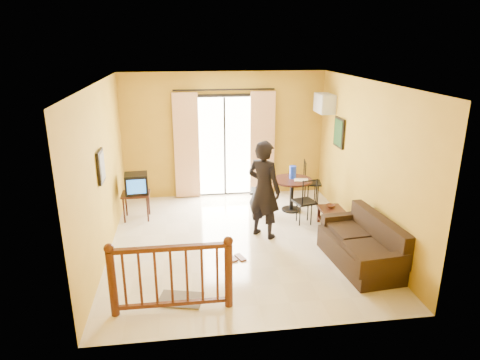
{
  "coord_description": "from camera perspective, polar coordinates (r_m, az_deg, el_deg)",
  "views": [
    {
      "loc": [
        -0.93,
        -6.87,
        3.45
      ],
      "look_at": [
        0.04,
        0.2,
        1.09
      ],
      "focal_mm": 32.0,
      "sensor_mm": 36.0,
      "label": 1
    }
  ],
  "objects": [
    {
      "name": "ground",
      "position": [
        7.74,
        -0.1,
        -8.2
      ],
      "size": [
        5.0,
        5.0,
        0.0
      ],
      "primitive_type": "plane",
      "color": "beige",
      "rests_on": "ground"
    },
    {
      "name": "dining_table",
      "position": [
        8.97,
        6.95,
        -0.79
      ],
      "size": [
        0.82,
        0.82,
        0.69
      ],
      "color": "black",
      "rests_on": "ground"
    },
    {
      "name": "stair_balustrade",
      "position": [
        5.75,
        -9.16,
        -12.13
      ],
      "size": [
        1.63,
        0.13,
        1.04
      ],
      "color": "#471E0F",
      "rests_on": "ground"
    },
    {
      "name": "balcony_door",
      "position": [
        9.61,
        -2.05,
        4.64
      ],
      "size": [
        2.25,
        0.14,
        2.46
      ],
      "color": "black",
      "rests_on": "ground"
    },
    {
      "name": "picture_left",
      "position": [
        7.05,
        -18.04,
        1.72
      ],
      "size": [
        0.05,
        0.42,
        0.52
      ],
      "color": "black",
      "rests_on": "room_shell"
    },
    {
      "name": "dining_chairs",
      "position": [
        9.07,
        6.85,
        -4.21
      ],
      "size": [
        1.71,
        1.57,
        0.95
      ],
      "color": "black",
      "rests_on": "ground"
    },
    {
      "name": "botanical_print",
      "position": [
        8.93,
        13.06,
        6.18
      ],
      "size": [
        0.05,
        0.5,
        0.6
      ],
      "color": "black",
      "rests_on": "room_shell"
    },
    {
      "name": "doormat",
      "position": [
        6.22,
        -7.93,
        -15.49
      ],
      "size": [
        0.68,
        0.54,
        0.02
      ],
      "primitive_type": "cube",
      "rotation": [
        0.0,
        0.0,
        -0.25
      ],
      "color": "#60574D",
      "rests_on": "ground"
    },
    {
      "name": "room_shell",
      "position": [
        7.14,
        -0.11,
        4.12
      ],
      "size": [
        5.0,
        5.0,
        5.0
      ],
      "color": "white",
      "rests_on": "ground"
    },
    {
      "name": "television",
      "position": [
        8.66,
        -13.65,
        -0.46
      ],
      "size": [
        0.47,
        0.44,
        0.4
      ],
      "rotation": [
        0.0,
        0.0,
        0.08
      ],
      "color": "black",
      "rests_on": "tv_table"
    },
    {
      "name": "sofa",
      "position": [
        7.17,
        16.11,
        -8.57
      ],
      "size": [
        0.93,
        1.75,
        0.8
      ],
      "rotation": [
        0.0,
        0.0,
        0.1
      ],
      "color": "black",
      "rests_on": "ground"
    },
    {
      "name": "standing_person",
      "position": [
        7.63,
        3.2,
        -1.28
      ],
      "size": [
        0.77,
        0.76,
        1.8
      ],
      "primitive_type": "imported",
      "rotation": [
        0.0,
        0.0,
        2.39
      ],
      "color": "black",
      "rests_on": "ground"
    },
    {
      "name": "sandals",
      "position": [
        7.18,
        -0.51,
        -10.32
      ],
      "size": [
        0.32,
        0.27,
        0.03
      ],
      "color": "#582C1E",
      "rests_on": "ground"
    },
    {
      "name": "coffee_table",
      "position": [
        8.32,
        12.39,
        -4.88
      ],
      "size": [
        0.44,
        0.8,
        0.36
      ],
      "color": "black",
      "rests_on": "ground"
    },
    {
      "name": "serving_tray",
      "position": [
        8.87,
        8.15,
        0.0
      ],
      "size": [
        0.32,
        0.25,
        0.02
      ],
      "primitive_type": "cube",
      "rotation": [
        0.0,
        0.0,
        -0.26
      ],
      "color": "#F4E5CF",
      "rests_on": "dining_table"
    },
    {
      "name": "water_jug",
      "position": [
        8.94,
        7.05,
        1.04
      ],
      "size": [
        0.14,
        0.14,
        0.27
      ],
      "primitive_type": "cylinder",
      "color": "#1634D2",
      "rests_on": "dining_table"
    },
    {
      "name": "air_conditioner",
      "position": [
        9.41,
        11.17,
        9.99
      ],
      "size": [
        0.31,
        0.6,
        0.4
      ],
      "color": "silver",
      "rests_on": "room_shell"
    },
    {
      "name": "bowl",
      "position": [
        8.45,
        11.98,
        -3.41
      ],
      "size": [
        0.17,
        0.17,
        0.05
      ],
      "primitive_type": "imported",
      "rotation": [
        0.0,
        0.0,
        -0.0
      ],
      "color": "#582C1E",
      "rests_on": "coffee_table"
    },
    {
      "name": "tv_table",
      "position": [
        8.76,
        -13.71,
        -2.17
      ],
      "size": [
        0.55,
        0.45,
        0.55
      ],
      "color": "black",
      "rests_on": "ground"
    }
  ]
}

